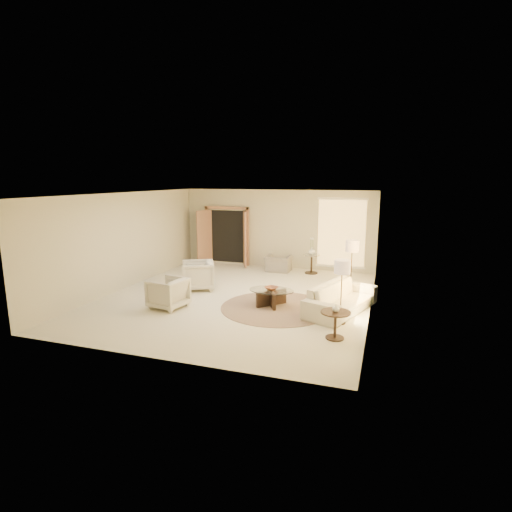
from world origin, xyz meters
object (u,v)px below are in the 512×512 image
(coffee_table, at_px, (271,296))
(side_table, at_px, (312,262))
(end_table, at_px, (335,320))
(armchair_right, at_px, (168,292))
(floor_lamp_near, at_px, (352,248))
(bowl, at_px, (271,288))
(end_vase, at_px, (336,308))
(floor_lamp_far, at_px, (342,270))
(armchair_left, at_px, (198,274))
(accent_chair, at_px, (278,261))
(sofa, at_px, (341,298))
(side_vase, at_px, (312,251))

(coffee_table, relative_size, side_table, 1.98)
(coffee_table, distance_m, end_table, 2.44)
(armchair_right, distance_m, side_table, 5.51)
(floor_lamp_near, bearing_deg, coffee_table, -136.61)
(armchair_right, distance_m, bowl, 2.60)
(side_table, bearing_deg, coffee_table, -94.72)
(armchair_right, distance_m, end_vase, 4.29)
(armchair_right, relative_size, coffee_table, 0.64)
(floor_lamp_far, bearing_deg, armchair_left, 160.33)
(bowl, bearing_deg, side_table, 85.28)
(end_table, bearing_deg, bowl, 138.09)
(accent_chair, bearing_deg, floor_lamp_near, 142.68)
(side_table, relative_size, bowl, 2.02)
(floor_lamp_far, relative_size, bowl, 4.45)
(sofa, distance_m, coffee_table, 1.75)
(bowl, bearing_deg, coffee_table, 165.96)
(end_table, bearing_deg, armchair_right, 170.99)
(floor_lamp_near, height_order, end_vase, floor_lamp_near)
(armchair_left, height_order, side_vase, armchair_left)
(floor_lamp_far, xyz_separation_m, end_vase, (-0.00, -0.91, -0.59))
(sofa, bearing_deg, bowl, 113.27)
(end_table, bearing_deg, coffee_table, 138.09)
(floor_lamp_near, distance_m, side_vase, 2.64)
(bowl, distance_m, side_vase, 3.85)
(sofa, bearing_deg, side_vase, 40.53)
(armchair_right, bearing_deg, accent_chair, 171.91)
(sofa, xyz_separation_m, side_table, (-1.42, 3.71, 0.05))
(armchair_right, height_order, side_table, armchair_right)
(accent_chair, height_order, floor_lamp_far, floor_lamp_far)
(bowl, distance_m, end_vase, 2.45)
(armchair_left, bearing_deg, end_vase, 33.22)
(floor_lamp_near, xyz_separation_m, bowl, (-1.81, -1.72, -0.84))
(side_vase, bearing_deg, bowl, -94.72)
(coffee_table, distance_m, bowl, 0.20)
(end_table, bearing_deg, accent_chair, 116.24)
(armchair_right, bearing_deg, coffee_table, 122.13)
(accent_chair, distance_m, side_vase, 1.22)
(armchair_left, bearing_deg, sofa, 53.45)
(sofa, relative_size, floor_lamp_far, 1.62)
(coffee_table, relative_size, floor_lamp_far, 0.90)
(end_table, height_order, bowl, end_table)
(sofa, height_order, bowl, sofa)
(sofa, xyz_separation_m, armchair_right, (-4.16, -1.07, 0.08))
(floor_lamp_near, distance_m, end_vase, 3.41)
(coffee_table, relative_size, end_vase, 8.46)
(armchair_left, relative_size, floor_lamp_near, 0.60)
(end_vase, bearing_deg, side_vase, 105.37)
(armchair_right, xyz_separation_m, floor_lamp_far, (4.23, 0.24, 0.82))
(coffee_table, bearing_deg, armchair_left, 161.74)
(armchair_left, xyz_separation_m, floor_lamp_near, (4.29, 0.90, 0.84))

